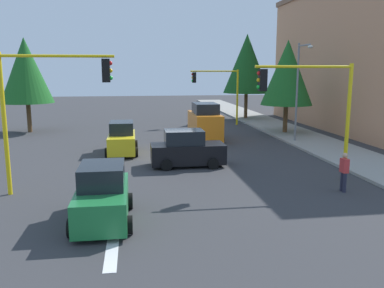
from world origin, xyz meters
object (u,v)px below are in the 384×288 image
tree_roadside_mid (287,73)px  car_green (103,196)px  street_lamp_curbside (300,82)px  delivery_van_orange (205,123)px  car_black (187,150)px  pedestrian_crossing (344,171)px  tree_opposite_side (26,71)px  tree_roadside_far (247,64)px  car_yellow (122,139)px  traffic_signal_near_left (311,99)px  traffic_signal_near_right (48,95)px  traffic_signal_far_left (218,86)px

tree_roadside_mid → car_green: tree_roadside_mid is taller
street_lamp_curbside → delivery_van_orange: 7.36m
delivery_van_orange → car_black: bearing=-16.9°
pedestrian_crossing → tree_opposite_side: bearing=-138.3°
pedestrian_crossing → delivery_van_orange: bearing=-165.2°
tree_roadside_far → car_yellow: size_ratio=2.22×
tree_opposite_side → tree_roadside_mid: (4.00, 21.00, -0.18)m
traffic_signal_near_left → tree_opposite_side: (-18.00, -16.66, 1.26)m
car_yellow → pedestrian_crossing: bearing=44.8°
street_lamp_curbside → delivery_van_orange: street_lamp_curbside is taller
traffic_signal_near_right → car_black: 8.09m
traffic_signal_far_left → tree_roadside_mid: bearing=36.1°
car_yellow → car_black: bearing=41.9°
car_black → pedestrian_crossing: car_black is taller
traffic_signal_near_right → pedestrian_crossing: 12.79m
tree_roadside_far → traffic_signal_near_right: bearing=-32.4°
street_lamp_curbside → tree_roadside_far: size_ratio=0.79×
tree_roadside_mid → car_yellow: bearing=-65.3°
car_black → car_green: size_ratio=1.02×
traffic_signal_far_left → street_lamp_curbside: 11.01m
tree_roadside_mid → tree_opposite_side: bearing=-100.8°
traffic_signal_near_right → pedestrian_crossing: (1.67, 12.26, -3.22)m
tree_roadside_mid → street_lamp_curbside: bearing=-10.3°
car_black → street_lamp_curbside: bearing=122.9°
car_black → pedestrian_crossing: (5.67, 6.01, 0.01)m
traffic_signal_far_left → tree_opposite_side: bearing=-83.1°
delivery_van_orange → car_green: (15.62, -6.34, -0.39)m
delivery_van_orange → car_yellow: 7.19m
tree_roadside_mid → traffic_signal_near_left: bearing=-17.2°
car_yellow → pedestrian_crossing: 13.61m
car_black → car_green: (7.67, -3.93, -0.00)m
tree_roadside_mid → delivery_van_orange: (2.05, -7.06, -3.66)m
tree_roadside_mid → delivery_van_orange: tree_roadside_mid is taller
tree_opposite_side → street_lamp_curbside: bearing=67.4°
traffic_signal_near_right → car_yellow: bearing=161.5°
tree_roadside_mid → pedestrian_crossing: tree_roadside_mid is taller
traffic_signal_near_right → tree_roadside_mid: bearing=131.7°
tree_roadside_far → car_yellow: tree_roadside_far is taller
tree_roadside_far → car_black: 22.47m
delivery_van_orange → car_black: delivery_van_orange is taller
tree_opposite_side → car_black: 18.62m
street_lamp_curbside → pedestrian_crossing: bearing=-13.3°
traffic_signal_near_right → tree_roadside_mid: tree_roadside_mid is taller
car_black → traffic_signal_far_left: bearing=162.3°
traffic_signal_far_left → delivery_van_orange: (8.05, -2.69, -2.43)m
car_yellow → car_green: size_ratio=1.03×
traffic_signal_near_right → pedestrian_crossing: bearing=82.2°
car_green → pedestrian_crossing: bearing=101.3°
tree_roadside_far → car_yellow: bearing=-38.1°
tree_roadside_far → tree_roadside_mid: size_ratio=1.17×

